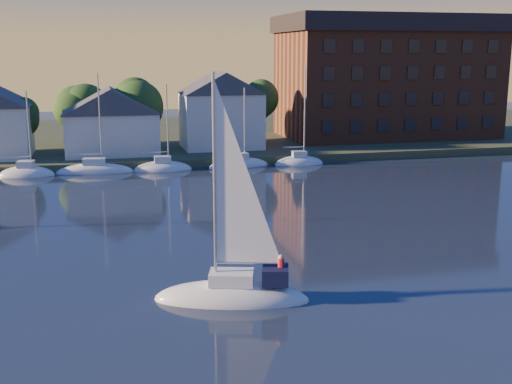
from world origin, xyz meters
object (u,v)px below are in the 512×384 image
object	(u,v)px
clubhouse_east	(221,109)
clubhouse_centre	(111,120)
hero_sailboat	(234,291)
condo_block	(387,76)

from	to	relation	value
clubhouse_east	clubhouse_centre	bearing A→B (deg)	-171.87
clubhouse_centre	hero_sailboat	size ratio (longest dim) A/B	0.86
clubhouse_centre	condo_block	bearing A→B (deg)	11.24
clubhouse_centre	condo_block	distance (m)	41.05
condo_block	hero_sailboat	bearing A→B (deg)	-122.05
hero_sailboat	clubhouse_centre	bearing A→B (deg)	-67.85
clubhouse_centre	hero_sailboat	world-z (taller)	hero_sailboat
clubhouse_centre	hero_sailboat	xyz separation A→B (m)	(4.99, -47.96, -4.57)
clubhouse_centre	condo_block	world-z (taller)	condo_block
clubhouse_centre	clubhouse_east	bearing A→B (deg)	8.13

